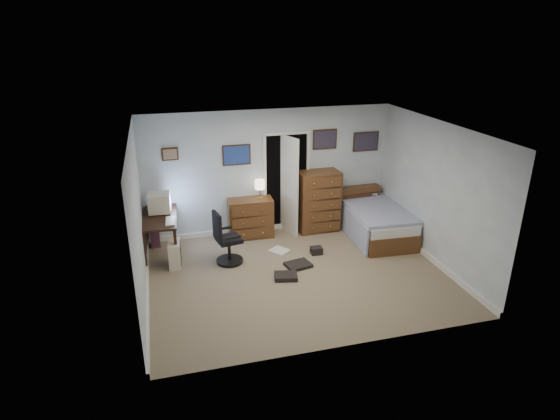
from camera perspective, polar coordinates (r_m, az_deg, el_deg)
The scene contains 15 objects.
floor at distance 8.08m, azimuth 2.16°, elevation -7.94°, with size 5.00×4.00×0.02m, color gray.
computer_desk at distance 8.82m, azimuth -15.00°, elevation -1.76°, with size 0.69×1.36×0.77m.
crt_monitor at distance 8.82m, azimuth -14.51°, elevation 0.86°, with size 0.42×0.39×0.37m.
keyboard at distance 8.42m, azimuth -13.24°, elevation -1.33°, with size 0.15×0.41×0.02m, color beige.
pc_tower at distance 8.46m, azimuth -12.72°, elevation -5.26°, with size 0.23×0.44×0.46m.
office_chair at distance 8.34m, azimuth -6.60°, elevation -4.08°, with size 0.56×0.56×0.99m.
media_stack at distance 9.20m, azimuth -15.11°, elevation -1.94°, with size 0.17×0.17×0.84m, color maroon.
low_dresser at distance 9.36m, azimuth -3.61°, elevation -0.97°, with size 0.88×0.44×0.78m, color brown.
table_lamp at distance 9.17m, azimuth -2.48°, elevation 3.04°, with size 0.21×0.21×0.38m.
doorway at distance 9.78m, azimuth 0.29°, elevation 3.87°, with size 0.96×1.12×2.05m.
tall_dresser at distance 9.61m, azimuth 4.63°, elevation 1.09°, with size 0.85×0.50×1.25m, color brown.
headboard_bookcase at distance 10.12m, azimuth 9.52°, elevation 0.76°, with size 0.92×0.28×0.82m.
bed at distance 9.65m, azimuth 11.38°, elevation -1.18°, with size 1.18×2.08×0.66m.
wall_posters at distance 9.37m, azimuth 2.10°, elevation 7.80°, with size 4.38×0.04×0.60m.
floor_clutter at distance 8.37m, azimuth 1.78°, elevation -6.48°, with size 1.13×1.37×0.13m.
Camera 1 is at (-2.11, -6.72, 3.96)m, focal length 30.00 mm.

